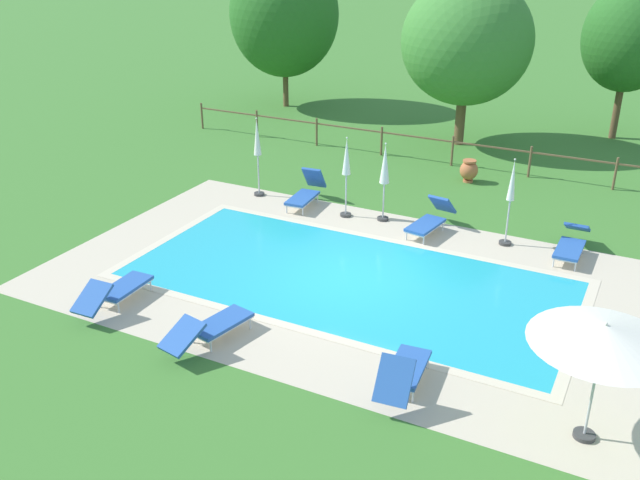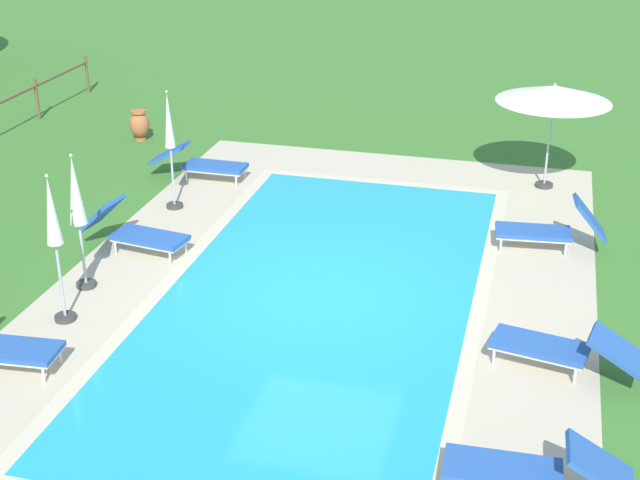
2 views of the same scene
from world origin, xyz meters
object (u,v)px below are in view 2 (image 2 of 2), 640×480
Objects in this scene: patio_umbrella_closed_row_centre at (170,136)px; terracotta_urn_by_tree at (139,124)px; patio_umbrella_closed_row_mid_west at (53,226)px; patio_umbrella_open_foreground at (554,94)px; sun_lounger_south_near_corner at (202,163)px; sun_lounger_north_far at (136,231)px; sun_lounger_north_end at (549,228)px; sun_lounger_north_mid at (530,470)px; sun_lounger_south_mid at (562,348)px; patio_umbrella_closed_row_west at (76,201)px.

patio_umbrella_closed_row_centre is 4.56m from terracotta_urn_by_tree.
patio_umbrella_closed_row_mid_west is 3.20× the size of terracotta_urn_by_tree.
patio_umbrella_open_foreground is 7.57m from patio_umbrella_closed_row_centre.
patio_umbrella_closed_row_mid_west is (-7.52, 6.79, -0.42)m from patio_umbrella_open_foreground.
sun_lounger_south_near_corner is 0.88× the size of patio_umbrella_closed_row_mid_west.
sun_lounger_north_far is 2.74× the size of terracotta_urn_by_tree.
patio_umbrella_closed_row_centre is (0.11, 7.10, 1.07)m from sun_lounger_north_end.
sun_lounger_south_mid is (2.72, -0.29, -0.01)m from sun_lounger_north_mid.
sun_lounger_north_end is at bearing -111.78° from terracotta_urn_by_tree.
sun_lounger_north_far is 0.97× the size of sun_lounger_south_near_corner.
patio_umbrella_closed_row_west is at bearing 179.99° from sun_lounger_south_near_corner.
patio_umbrella_closed_row_centre is (3.48, -0.06, -0.04)m from patio_umbrella_closed_row_west.
patio_umbrella_closed_row_centre is at bearing 1.96° from patio_umbrella_closed_row_mid_west.
patio_umbrella_closed_row_west is at bearing 85.27° from sun_lounger_south_mid.
sun_lounger_north_far is 3.65m from sun_lounger_south_near_corner.
sun_lounger_south_mid is at bearing -6.13° from sun_lounger_north_mid.
sun_lounger_north_far is 0.86× the size of patio_umbrella_closed_row_mid_west.
patio_umbrella_closed_row_west is at bearing 179.01° from patio_umbrella_closed_row_centre.
sun_lounger_north_end is 0.85× the size of patio_umbrella_closed_row_west.
sun_lounger_south_mid is at bearing -106.03° from sun_lounger_north_far.
patio_umbrella_open_foreground is at bearing -94.38° from terracotta_urn_by_tree.
patio_umbrella_closed_row_west is at bearing 132.66° from patio_umbrella_open_foreground.
terracotta_urn_by_tree is at bearing 42.20° from sun_lounger_north_mid.
sun_lounger_south_mid is 8.51m from patio_umbrella_closed_row_centre.
sun_lounger_south_near_corner is (8.44, 7.15, -0.00)m from sun_lounger_north_mid.
patio_umbrella_closed_row_mid_west reaches higher than sun_lounger_south_near_corner.
sun_lounger_north_far is 7.52m from sun_lounger_south_mid.
sun_lounger_north_mid is 7.97m from patio_umbrella_closed_row_west.
patio_umbrella_closed_row_mid_west is (-1.06, -0.22, 0.04)m from patio_umbrella_closed_row_west.
sun_lounger_north_end is 8.31m from patio_umbrella_closed_row_mid_west.
terracotta_urn_by_tree is (8.23, 2.59, -1.15)m from patio_umbrella_closed_row_mid_west.
patio_umbrella_closed_row_west is 0.96× the size of patio_umbrella_closed_row_centre.
patio_umbrella_closed_row_centre is (-1.63, -0.06, 1.10)m from sun_lounger_south_near_corner.
patio_umbrella_open_foreground is at bearing 2.93° from sun_lounger_north_end.
sun_lounger_north_end is 7.37m from sun_lounger_south_near_corner.
patio_umbrella_closed_row_centre is at bearing 60.99° from sun_lounger_south_mid.
sun_lounger_south_mid is at bearing -176.48° from patio_umbrella_open_foreground.
terracotta_urn_by_tree is at bearing 24.39° from sun_lounger_north_far.
patio_umbrella_closed_row_mid_west is (-2.52, -0.00, 1.16)m from sun_lounger_north_far.
patio_umbrella_open_foreground is 3.12× the size of terracotta_urn_by_tree.
patio_umbrella_closed_row_mid_west is at bearing 137.91° from patio_umbrella_open_foreground.
sun_lounger_north_far is 8.58m from patio_umbrella_open_foreground.
sun_lounger_north_mid is 0.96× the size of sun_lounger_south_mid.
patio_umbrella_closed_row_mid_west is 4.54m from patio_umbrella_closed_row_centre.
terracotta_urn_by_tree is (7.17, 2.38, -1.11)m from patio_umbrella_closed_row_west.
sun_lounger_north_far reaches higher than sun_lounger_north_mid.
sun_lounger_north_mid is at bearing -139.73° from sun_lounger_south_near_corner.
sun_lounger_south_near_corner is 2.82× the size of terracotta_urn_by_tree.
patio_umbrella_closed_row_west is (3.33, 7.15, 1.14)m from sun_lounger_north_mid.
sun_lounger_south_near_corner is at bearing 100.93° from patio_umbrella_open_foreground.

